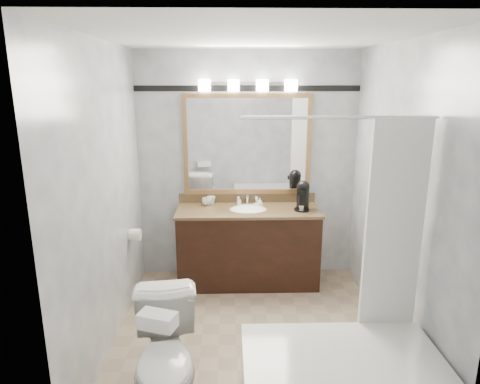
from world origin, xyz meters
The scene contains 15 objects.
room centered at (0.00, 0.00, 1.25)m, with size 2.42×2.62×2.52m.
vanity centered at (0.00, 1.02, 0.44)m, with size 1.53×0.58×0.97m.
mirror centered at (0.00, 1.28, 1.50)m, with size 1.40×0.04×1.10m.
vanity_light_bar centered at (0.00, 1.23, 2.13)m, with size 1.02×0.14×0.12m.
accent_stripe centered at (0.00, 1.29, 2.10)m, with size 2.40×0.01×0.06m, color black.
bathtub centered at (0.55, -0.90, 0.28)m, with size 1.30×0.75×1.96m.
tp_roll centered at (-1.14, 0.66, 0.70)m, with size 0.12×0.12×0.11m, color white.
toilet centered at (-0.63, -0.89, 0.39)m, with size 0.44×0.77×0.79m, color white.
tissue_box centered at (-0.63, -1.12, 0.83)m, with size 0.22×0.12×0.09m, color white.
coffee_maker centered at (0.58, 0.99, 1.01)m, with size 0.17×0.20×0.31m.
cup_left centered at (-0.45, 1.18, 0.89)m, with size 0.10×0.10×0.08m, color white.
cup_right centered at (-0.40, 1.21, 0.89)m, with size 0.09×0.09×0.09m, color white.
soap_bottle_a centered at (-0.09, 1.16, 0.90)m, with size 0.04×0.04×0.09m, color white.
soap_bottle_b centered at (0.13, 1.17, 0.89)m, with size 0.06×0.06×0.08m, color white.
soap_bar centered at (0.12, 1.13, 0.86)m, with size 0.09×0.05×0.03m, color beige.
Camera 1 is at (-0.20, -3.35, 2.19)m, focal length 32.00 mm.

